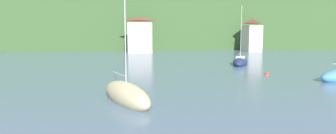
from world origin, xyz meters
TOP-DOWN VIEW (x-y plane):
  - wooded_hillside at (17.81, 133.88)m, footprint 352.00×71.53m
  - shore_building_west at (0.00, 86.65)m, footprint 6.15×3.22m
  - shore_building_westcentral at (29.14, 87.65)m, footprint 3.81×5.31m
  - sailboat_far_0 at (14.54, 58.44)m, footprint 5.15×7.48m
  - sailboat_mid_3 at (-3.16, 36.19)m, footprint 4.57×7.67m
  - mooring_buoy_far at (13.74, 47.80)m, footprint 0.59×0.59m

SIDE VIEW (x-z plane):
  - mooring_buoy_far at x=13.74m, z-range -0.30..0.30m
  - sailboat_far_0 at x=14.54m, z-range -4.38..5.19m
  - sailboat_mid_3 at x=-3.16m, z-range -4.00..4.89m
  - shore_building_westcentral at x=29.14m, z-range -0.12..8.39m
  - shore_building_west at x=0.00m, z-range -0.12..8.69m
  - wooded_hillside at x=17.81m, z-range -11.24..26.45m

